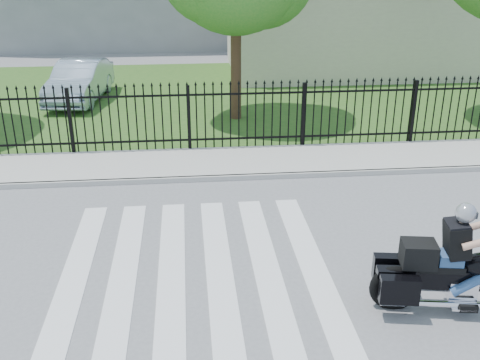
{
  "coord_description": "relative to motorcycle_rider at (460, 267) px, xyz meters",
  "views": [
    {
      "loc": [
        -0.04,
        -8.05,
        5.07
      ],
      "look_at": [
        0.9,
        1.6,
        1.0
      ],
      "focal_mm": 42.0,
      "sensor_mm": 36.0,
      "label": 1
    }
  ],
  "objects": [
    {
      "name": "crosswalk",
      "position": [
        -3.84,
        1.36,
        -0.73
      ],
      "size": [
        5.0,
        5.5,
        0.01
      ],
      "primitive_type": null,
      "color": "silver",
      "rests_on": "ground"
    },
    {
      "name": "ground",
      "position": [
        -3.84,
        1.36,
        -0.73
      ],
      "size": [
        120.0,
        120.0,
        0.0
      ],
      "primitive_type": "plane",
      "color": "slate",
      "rests_on": "ground"
    },
    {
      "name": "building_low",
      "position": [
        3.16,
        17.36,
        1.02
      ],
      "size": [
        10.0,
        6.0,
        3.5
      ],
      "primitive_type": "cube",
      "color": "beige",
      "rests_on": "ground"
    },
    {
      "name": "curb",
      "position": [
        -3.84,
        5.36,
        -0.67
      ],
      "size": [
        40.0,
        0.12,
        0.12
      ],
      "primitive_type": "cube",
      "color": "#ADAAA3",
      "rests_on": "ground"
    },
    {
      "name": "iron_fence",
      "position": [
        -3.84,
        7.36,
        0.17
      ],
      "size": [
        26.0,
        0.04,
        1.8
      ],
      "color": "black",
      "rests_on": "ground"
    },
    {
      "name": "grass_strip",
      "position": [
        -3.84,
        13.36,
        -0.72
      ],
      "size": [
        40.0,
        12.0,
        0.02
      ],
      "primitive_type": "cube",
      "color": "#27521C",
      "rests_on": "ground"
    },
    {
      "name": "sidewalk",
      "position": [
        -3.84,
        6.36,
        -0.67
      ],
      "size": [
        40.0,
        2.0,
        0.12
      ],
      "primitive_type": "cube",
      "color": "#ADAAA3",
      "rests_on": "ground"
    },
    {
      "name": "motorcycle_rider",
      "position": [
        0.0,
        0.0,
        0.0
      ],
      "size": [
        2.7,
        1.14,
        1.79
      ],
      "rotation": [
        0.0,
        0.0,
        -0.16
      ],
      "color": "black",
      "rests_on": "ground"
    },
    {
      "name": "parked_car",
      "position": [
        -7.56,
        13.04,
        -0.03
      ],
      "size": [
        1.93,
        4.32,
        1.38
      ],
      "primitive_type": "imported",
      "rotation": [
        0.0,
        0.0,
        -0.12
      ],
      "color": "#9EB1C6",
      "rests_on": "grass_strip"
    }
  ]
}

